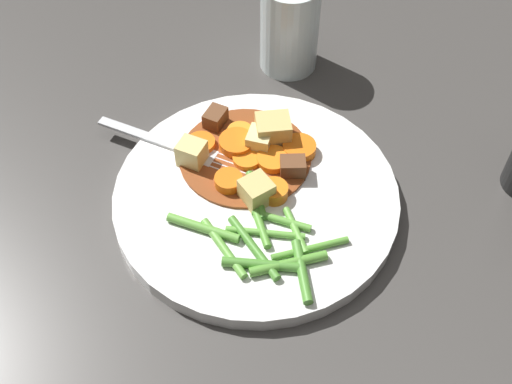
# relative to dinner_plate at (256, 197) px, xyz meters

# --- Properties ---
(ground_plane) EXTENTS (3.00, 3.00, 0.00)m
(ground_plane) POSITION_rel_dinner_plate_xyz_m (0.00, 0.00, -0.01)
(ground_plane) COLOR #423F3D
(dinner_plate) EXTENTS (0.27, 0.27, 0.02)m
(dinner_plate) POSITION_rel_dinner_plate_xyz_m (0.00, 0.00, 0.00)
(dinner_plate) COLOR white
(dinner_plate) RESTS_ON ground_plane
(stew_sauce) EXTENTS (0.13, 0.13, 0.00)m
(stew_sauce) POSITION_rel_dinner_plate_xyz_m (0.05, 0.01, 0.01)
(stew_sauce) COLOR brown
(stew_sauce) RESTS_ON dinner_plate
(carrot_slice_0) EXTENTS (0.05, 0.05, 0.01)m
(carrot_slice_0) POSITION_rel_dinner_plate_xyz_m (0.06, 0.02, 0.01)
(carrot_slice_0) COLOR orange
(carrot_slice_0) RESTS_ON dinner_plate
(carrot_slice_1) EXTENTS (0.03, 0.03, 0.01)m
(carrot_slice_1) POSITION_rel_dinner_plate_xyz_m (0.07, 0.01, 0.01)
(carrot_slice_1) COLOR orange
(carrot_slice_1) RESTS_ON dinner_plate
(carrot_slice_2) EXTENTS (0.03, 0.03, 0.01)m
(carrot_slice_2) POSITION_rel_dinner_plate_xyz_m (0.06, 0.05, 0.01)
(carrot_slice_2) COLOR orange
(carrot_slice_2) RESTS_ON dinner_plate
(carrot_slice_3) EXTENTS (0.04, 0.04, 0.01)m
(carrot_slice_3) POSITION_rel_dinner_plate_xyz_m (0.01, 0.03, 0.01)
(carrot_slice_3) COLOR orange
(carrot_slice_3) RESTS_ON dinner_plate
(carrot_slice_4) EXTENTS (0.03, 0.03, 0.01)m
(carrot_slice_4) POSITION_rel_dinner_plate_xyz_m (0.04, 0.01, 0.01)
(carrot_slice_4) COLOR orange
(carrot_slice_4) RESTS_ON dinner_plate
(carrot_slice_5) EXTENTS (0.03, 0.03, 0.01)m
(carrot_slice_5) POSITION_rel_dinner_plate_xyz_m (-0.01, -0.02, 0.01)
(carrot_slice_5) COLOR orange
(carrot_slice_5) RESTS_ON dinner_plate
(carrot_slice_6) EXTENTS (0.05, 0.05, 0.01)m
(carrot_slice_6) POSITION_rel_dinner_plate_xyz_m (0.04, -0.02, 0.01)
(carrot_slice_6) COLOR orange
(carrot_slice_6) RESTS_ON dinner_plate
(carrot_slice_7) EXTENTS (0.03, 0.03, 0.01)m
(carrot_slice_7) POSITION_rel_dinner_plate_xyz_m (0.05, -0.05, 0.01)
(carrot_slice_7) COLOR orange
(carrot_slice_7) RESTS_ON dinner_plate
(potato_chunk_0) EXTENTS (0.04, 0.04, 0.02)m
(potato_chunk_0) POSITION_rel_dinner_plate_xyz_m (-0.01, 0.00, 0.02)
(potato_chunk_0) COLOR #DBBC6B
(potato_chunk_0) RESTS_ON dinner_plate
(potato_chunk_1) EXTENTS (0.03, 0.04, 0.03)m
(potato_chunk_1) POSITION_rel_dinner_plate_xyz_m (0.07, -0.02, 0.02)
(potato_chunk_1) COLOR #DBBC6B
(potato_chunk_1) RESTS_ON dinner_plate
(potato_chunk_2) EXTENTS (0.03, 0.03, 0.02)m
(potato_chunk_2) POSITION_rel_dinner_plate_xyz_m (0.06, -0.01, 0.02)
(potato_chunk_2) COLOR #EAD68C
(potato_chunk_2) RESTS_ON dinner_plate
(potato_chunk_3) EXTENTS (0.03, 0.03, 0.03)m
(potato_chunk_3) POSITION_rel_dinner_plate_xyz_m (0.04, 0.06, 0.02)
(potato_chunk_3) COLOR #E5CC7A
(potato_chunk_3) RESTS_ON dinner_plate
(meat_chunk_0) EXTENTS (0.02, 0.02, 0.02)m
(meat_chunk_0) POSITION_rel_dinner_plate_xyz_m (0.02, -0.04, 0.02)
(meat_chunk_0) COLOR brown
(meat_chunk_0) RESTS_ON dinner_plate
(meat_chunk_1) EXTENTS (0.03, 0.03, 0.02)m
(meat_chunk_1) POSITION_rel_dinner_plate_xyz_m (0.09, 0.04, 0.02)
(meat_chunk_1) COLOR brown
(meat_chunk_1) RESTS_ON dinner_plate
(green_bean_0) EXTENTS (0.04, 0.07, 0.01)m
(green_bean_0) POSITION_rel_dinner_plate_xyz_m (-0.04, 0.05, 0.01)
(green_bean_0) COLOR #66AD42
(green_bean_0) RESTS_ON dinner_plate
(green_bean_1) EXTENTS (0.07, 0.02, 0.01)m
(green_bean_1) POSITION_rel_dinner_plate_xyz_m (-0.03, -0.00, 0.01)
(green_bean_1) COLOR #599E38
(green_bean_1) RESTS_ON dinner_plate
(green_bean_2) EXTENTS (0.06, 0.04, 0.01)m
(green_bean_2) POSITION_rel_dinner_plate_xyz_m (-0.07, 0.03, 0.01)
(green_bean_2) COLOR #66AD42
(green_bean_2) RESTS_ON dinner_plate
(green_bean_3) EXTENTS (0.02, 0.07, 0.01)m
(green_bean_3) POSITION_rel_dinner_plate_xyz_m (-0.05, -0.01, 0.01)
(green_bean_3) COLOR #66AD42
(green_bean_3) RESTS_ON dinner_plate
(green_bean_4) EXTENTS (0.05, 0.02, 0.01)m
(green_bean_4) POSITION_rel_dinner_plate_xyz_m (-0.05, -0.03, 0.01)
(green_bean_4) COLOR #66AD42
(green_bean_4) RESTS_ON dinner_plate
(green_bean_5) EXTENTS (0.06, 0.02, 0.01)m
(green_bean_5) POSITION_rel_dinner_plate_xyz_m (-0.01, 0.00, 0.01)
(green_bean_5) COLOR #4C8E33
(green_bean_5) RESTS_ON dinner_plate
(green_bean_6) EXTENTS (0.07, 0.04, 0.01)m
(green_bean_6) POSITION_rel_dinner_plate_xyz_m (-0.07, 0.01, 0.01)
(green_bean_6) COLOR #4C8E33
(green_bean_6) RESTS_ON dinner_plate
(green_bean_7) EXTENTS (0.02, 0.07, 0.01)m
(green_bean_7) POSITION_rel_dinner_plate_xyz_m (-0.08, -0.00, 0.01)
(green_bean_7) COLOR #4C8E33
(green_bean_7) RESTS_ON dinner_plate
(green_bean_8) EXTENTS (0.02, 0.07, 0.01)m
(green_bean_8) POSITION_rel_dinner_plate_xyz_m (-0.07, -0.04, 0.01)
(green_bean_8) COLOR #599E38
(green_bean_8) RESTS_ON dinner_plate
(green_bean_9) EXTENTS (0.03, 0.05, 0.01)m
(green_bean_9) POSITION_rel_dinner_plate_xyz_m (-0.04, -0.02, 0.01)
(green_bean_9) COLOR #66AD42
(green_bean_9) RESTS_ON dinner_plate
(green_bean_10) EXTENTS (0.06, 0.01, 0.01)m
(green_bean_10) POSITION_rel_dinner_plate_xyz_m (-0.09, -0.04, 0.01)
(green_bean_10) COLOR #4C8E33
(green_bean_10) RESTS_ON dinner_plate
(green_bean_11) EXTENTS (0.02, 0.07, 0.01)m
(green_bean_11) POSITION_rel_dinner_plate_xyz_m (-0.08, -0.02, 0.01)
(green_bean_11) COLOR #599E38
(green_bean_11) RESTS_ON dinner_plate
(fork) EXTENTS (0.09, 0.16, 0.00)m
(fork) POSITION_rel_dinner_plate_xyz_m (0.06, 0.07, 0.01)
(fork) COLOR silver
(fork) RESTS_ON dinner_plate
(water_glass) EXTENTS (0.07, 0.07, 0.10)m
(water_glass) POSITION_rel_dinner_plate_xyz_m (0.21, -0.05, 0.04)
(water_glass) COLOR silver
(water_glass) RESTS_ON ground_plane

